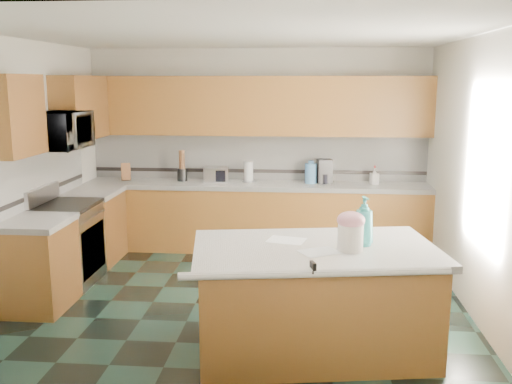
# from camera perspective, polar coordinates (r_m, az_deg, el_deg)

# --- Properties ---
(floor) EXTENTS (4.60, 4.60, 0.00)m
(floor) POSITION_cam_1_polar(r_m,az_deg,el_deg) (5.98, -1.76, -11.22)
(floor) COLOR black
(floor) RESTS_ON ground
(ceiling) EXTENTS (4.60, 4.60, 0.00)m
(ceiling) POSITION_cam_1_polar(r_m,az_deg,el_deg) (5.55, -1.93, 15.53)
(ceiling) COLOR white
(ceiling) RESTS_ON ground
(wall_back) EXTENTS (4.60, 0.04, 2.70)m
(wall_back) POSITION_cam_1_polar(r_m,az_deg,el_deg) (7.90, 0.17, 4.39)
(wall_back) COLOR silver
(wall_back) RESTS_ON ground
(wall_front) EXTENTS (4.60, 0.04, 2.70)m
(wall_front) POSITION_cam_1_polar(r_m,az_deg,el_deg) (3.37, -6.57, -4.78)
(wall_front) COLOR silver
(wall_front) RESTS_ON ground
(wall_left) EXTENTS (0.04, 4.60, 2.70)m
(wall_left) POSITION_cam_1_polar(r_m,az_deg,el_deg) (6.32, -23.23, 1.82)
(wall_left) COLOR silver
(wall_left) RESTS_ON ground
(wall_right) EXTENTS (0.04, 4.60, 2.70)m
(wall_right) POSITION_cam_1_polar(r_m,az_deg,el_deg) (5.81, 21.52, 1.21)
(wall_right) COLOR silver
(wall_right) RESTS_ON ground
(back_base_cab) EXTENTS (4.60, 0.60, 0.86)m
(back_base_cab) POSITION_cam_1_polar(r_m,az_deg,el_deg) (7.74, -0.03, -2.67)
(back_base_cab) COLOR #3B220F
(back_base_cab) RESTS_ON ground
(back_countertop) EXTENTS (4.60, 0.64, 0.06)m
(back_countertop) POSITION_cam_1_polar(r_m,az_deg,el_deg) (7.65, -0.03, 0.68)
(back_countertop) COLOR white
(back_countertop) RESTS_ON back_base_cab
(back_upper_cab) EXTENTS (4.60, 0.33, 0.78)m
(back_upper_cab) POSITION_cam_1_polar(r_m,az_deg,el_deg) (7.66, 0.06, 8.61)
(back_upper_cab) COLOR #3B220F
(back_upper_cab) RESTS_ON wall_back
(back_backsplash) EXTENTS (4.60, 0.02, 0.63)m
(back_backsplash) POSITION_cam_1_polar(r_m,az_deg,el_deg) (7.88, 0.15, 3.53)
(back_backsplash) COLOR silver
(back_backsplash) RESTS_ON back_countertop
(back_accent_band) EXTENTS (4.60, 0.01, 0.05)m
(back_accent_band) POSITION_cam_1_polar(r_m,az_deg,el_deg) (7.90, 0.15, 2.12)
(back_accent_band) COLOR black
(back_accent_band) RESTS_ON back_countertop
(left_base_cab_rear) EXTENTS (0.60, 0.82, 0.86)m
(left_base_cab_rear) POSITION_cam_1_polar(r_m,az_deg,el_deg) (7.52, -15.93, -3.52)
(left_base_cab_rear) COLOR #3B220F
(left_base_cab_rear) RESTS_ON ground
(left_counter_rear) EXTENTS (0.64, 0.82, 0.06)m
(left_counter_rear) POSITION_cam_1_polar(r_m,az_deg,el_deg) (7.42, -16.12, -0.08)
(left_counter_rear) COLOR white
(left_counter_rear) RESTS_ON left_base_cab_rear
(left_base_cab_front) EXTENTS (0.60, 0.72, 0.86)m
(left_base_cab_front) POSITION_cam_1_polar(r_m,az_deg,el_deg) (6.17, -20.99, -7.02)
(left_base_cab_front) COLOR #3B220F
(left_base_cab_front) RESTS_ON ground
(left_counter_front) EXTENTS (0.64, 0.72, 0.06)m
(left_counter_front) POSITION_cam_1_polar(r_m,az_deg,el_deg) (6.05, -21.29, -2.86)
(left_counter_front) COLOR white
(left_counter_front) RESTS_ON left_base_cab_front
(left_backsplash) EXTENTS (0.02, 2.30, 0.63)m
(left_backsplash) POSITION_cam_1_polar(r_m,az_deg,el_deg) (6.80, -20.76, 1.62)
(left_backsplash) COLOR silver
(left_backsplash) RESTS_ON wall_left
(left_accent_band) EXTENTS (0.01, 2.30, 0.05)m
(left_accent_band) POSITION_cam_1_polar(r_m,az_deg,el_deg) (6.83, -20.60, 0.00)
(left_accent_band) COLOR black
(left_accent_band) RESTS_ON wall_left
(left_upper_cab_rear) EXTENTS (0.33, 1.09, 0.78)m
(left_upper_cab_rear) POSITION_cam_1_polar(r_m,az_deg,el_deg) (7.47, -17.15, 8.06)
(left_upper_cab_rear) COLOR #3B220F
(left_upper_cab_rear) RESTS_ON wall_left
(left_upper_cab_front) EXTENTS (0.33, 0.72, 0.78)m
(left_upper_cab_front) POSITION_cam_1_polar(r_m,az_deg,el_deg) (5.96, -23.17, 7.04)
(left_upper_cab_front) COLOR #3B220F
(left_upper_cab_front) RESTS_ON wall_left
(range_body) EXTENTS (0.60, 0.76, 0.88)m
(range_body) POSITION_cam_1_polar(r_m,az_deg,el_deg) (6.81, -18.29, -5.08)
(range_body) COLOR #B7B7BC
(range_body) RESTS_ON ground
(range_oven_door) EXTENTS (0.02, 0.68, 0.55)m
(range_oven_door) POSITION_cam_1_polar(r_m,az_deg,el_deg) (6.71, -15.99, -5.53)
(range_oven_door) COLOR black
(range_oven_door) RESTS_ON range_body
(range_cooktop) EXTENTS (0.62, 0.78, 0.04)m
(range_cooktop) POSITION_cam_1_polar(r_m,az_deg,el_deg) (6.70, -18.53, -1.29)
(range_cooktop) COLOR black
(range_cooktop) RESTS_ON range_body
(range_handle) EXTENTS (0.02, 0.66, 0.02)m
(range_handle) POSITION_cam_1_polar(r_m,az_deg,el_deg) (6.61, -15.92, -2.38)
(range_handle) COLOR #B7B7BC
(range_handle) RESTS_ON range_body
(range_backguard) EXTENTS (0.06, 0.76, 0.18)m
(range_backguard) POSITION_cam_1_polar(r_m,az_deg,el_deg) (6.78, -20.60, -0.25)
(range_backguard) COLOR #B7B7BC
(range_backguard) RESTS_ON range_body
(microwave) EXTENTS (0.50, 0.73, 0.41)m
(microwave) POSITION_cam_1_polar(r_m,az_deg,el_deg) (6.58, -18.97, 5.81)
(microwave) COLOR #B7B7BC
(microwave) RESTS_ON wall_left
(island_base) EXTENTS (2.05, 1.37, 0.86)m
(island_base) POSITION_cam_1_polar(r_m,az_deg,el_deg) (4.92, 5.83, -10.90)
(island_base) COLOR #3B220F
(island_base) RESTS_ON ground
(island_top) EXTENTS (2.16, 1.48, 0.06)m
(island_top) POSITION_cam_1_polar(r_m,az_deg,el_deg) (4.77, 5.93, -5.77)
(island_top) COLOR white
(island_top) RESTS_ON island_base
(island_bullnose) EXTENTS (1.98, 0.37, 0.06)m
(island_bullnose) POSITION_cam_1_polar(r_m,az_deg,el_deg) (4.21, 6.04, -8.10)
(island_bullnose) COLOR white
(island_bullnose) RESTS_ON island_base
(treat_jar) EXTENTS (0.25, 0.25, 0.22)m
(treat_jar) POSITION_cam_1_polar(r_m,az_deg,el_deg) (4.66, 9.42, -4.49)
(treat_jar) COLOR silver
(treat_jar) RESTS_ON island_top
(treat_jar_lid) EXTENTS (0.23, 0.23, 0.14)m
(treat_jar_lid) POSITION_cam_1_polar(r_m,az_deg,el_deg) (4.63, 9.48, -2.79)
(treat_jar_lid) COLOR #CE8190
(treat_jar_lid) RESTS_ON treat_jar
(treat_jar_knob) EXTENTS (0.07, 0.03, 0.03)m
(treat_jar_knob) POSITION_cam_1_polar(r_m,az_deg,el_deg) (4.61, 9.50, -2.21)
(treat_jar_knob) COLOR tan
(treat_jar_knob) RESTS_ON treat_jar_lid
(treat_jar_knob_end_l) EXTENTS (0.04, 0.04, 0.04)m
(treat_jar_knob_end_l) POSITION_cam_1_polar(r_m,az_deg,el_deg) (4.61, 9.03, -2.20)
(treat_jar_knob_end_l) COLOR tan
(treat_jar_knob_end_l) RESTS_ON treat_jar_lid
(treat_jar_knob_end_r) EXTENTS (0.04, 0.04, 0.04)m
(treat_jar_knob_end_r) POSITION_cam_1_polar(r_m,az_deg,el_deg) (4.62, 9.96, -2.21)
(treat_jar_knob_end_r) COLOR tan
(treat_jar_knob_end_r) RESTS_ON treat_jar_lid
(soap_bottle_island) EXTENTS (0.20, 0.20, 0.41)m
(soap_bottle_island) POSITION_cam_1_polar(r_m,az_deg,el_deg) (4.79, 10.74, -2.89)
(soap_bottle_island) COLOR teal
(soap_bottle_island) RESTS_ON island_top
(paper_sheet_a) EXTENTS (0.37, 0.35, 0.00)m
(paper_sheet_a) POSITION_cam_1_polar(r_m,az_deg,el_deg) (4.61, 6.36, -5.96)
(paper_sheet_a) COLOR white
(paper_sheet_a) RESTS_ON island_top
(paper_sheet_b) EXTENTS (0.36, 0.30, 0.00)m
(paper_sheet_b) POSITION_cam_1_polar(r_m,az_deg,el_deg) (4.92, 3.05, -4.83)
(paper_sheet_b) COLOR white
(paper_sheet_b) RESTS_ON island_top
(clamp_body) EXTENTS (0.05, 0.09, 0.08)m
(clamp_body) POSITION_cam_1_polar(r_m,az_deg,el_deg) (4.21, 5.72, -7.49)
(clamp_body) COLOR black
(clamp_body) RESTS_ON island_top
(clamp_handle) EXTENTS (0.01, 0.06, 0.01)m
(clamp_handle) POSITION_cam_1_polar(r_m,az_deg,el_deg) (4.17, 5.72, -7.98)
(clamp_handle) COLOR black
(clamp_handle) RESTS_ON island_top
(knife_block) EXTENTS (0.17, 0.20, 0.25)m
(knife_block) POSITION_cam_1_polar(r_m,az_deg,el_deg) (8.03, -12.88, 1.96)
(knife_block) COLOR #472814
(knife_block) RESTS_ON back_countertop
(utensil_crock) EXTENTS (0.14, 0.14, 0.17)m
(utensil_crock) POSITION_cam_1_polar(r_m,az_deg,el_deg) (7.86, -7.39, 1.73)
(utensil_crock) COLOR black
(utensil_crock) RESTS_ON back_countertop
(utensil_bundle) EXTENTS (0.08, 0.08, 0.25)m
(utensil_bundle) POSITION_cam_1_polar(r_m,az_deg,el_deg) (7.83, -7.43, 3.24)
(utensil_bundle) COLOR #472814
(utensil_bundle) RESTS_ON utensil_crock
(toaster_oven) EXTENTS (0.36, 0.28, 0.19)m
(toaster_oven) POSITION_cam_1_polar(r_m,az_deg,el_deg) (7.74, -4.04, 1.73)
(toaster_oven) COLOR #B7B7BC
(toaster_oven) RESTS_ON back_countertop
(toaster_oven_door) EXTENTS (0.29, 0.01, 0.15)m
(toaster_oven_door) POSITION_cam_1_polar(r_m,az_deg,el_deg) (7.64, -4.17, 1.60)
(toaster_oven_door) COLOR black
(toaster_oven_door) RESTS_ON toaster_oven
(paper_towel) EXTENTS (0.12, 0.12, 0.28)m
(paper_towel) POSITION_cam_1_polar(r_m,az_deg,el_deg) (7.73, -0.74, 2.05)
(paper_towel) COLOR white
(paper_towel) RESTS_ON back_countertop
(paper_towel_base) EXTENTS (0.18, 0.18, 0.01)m
(paper_towel_base) POSITION_cam_1_polar(r_m,az_deg,el_deg) (7.75, -0.74, 1.10)
(paper_towel_base) COLOR #B7B7BC
(paper_towel_base) RESTS_ON back_countertop
(water_jug) EXTENTS (0.16, 0.16, 0.26)m
(water_jug) POSITION_cam_1_polar(r_m,az_deg,el_deg) (7.65, 5.51, 1.87)
(water_jug) COLOR #4B82B8
(water_jug) RESTS_ON back_countertop
(water_jug_neck) EXTENTS (0.08, 0.08, 0.04)m
(water_jug_neck) POSITION_cam_1_polar(r_m,az_deg,el_deg) (7.63, 5.53, 2.99)
(water_jug_neck) COLOR #4B82B8
(water_jug_neck) RESTS_ON water_jug
(coffee_maker) EXTENTS (0.22, 0.24, 0.32)m
(coffee_maker) POSITION_cam_1_polar(r_m,az_deg,el_deg) (7.67, 6.86, 2.08)
(coffee_maker) COLOR black
(coffee_maker) RESTS_ON back_countertop
(coffee_carafe) EXTENTS (0.13, 0.13, 0.13)m
(coffee_carafe) POSITION_cam_1_polar(r_m,az_deg,el_deg) (7.64, 6.85, 1.33)
(coffee_carafe) COLOR black
(coffee_carafe) RESTS_ON back_countertop
(soap_bottle_back) EXTENTS (0.12, 0.13, 0.22)m
(soap_bottle_back) POSITION_cam_1_polar(r_m,az_deg,el_deg) (7.70, 11.76, 1.57)
(soap_bottle_back) COLOR white
(soap_bottle_back) RESTS_ON back_countertop
(soap_back_cap) EXTENTS (0.02, 0.02, 0.03)m
(soap_back_cap) POSITION_cam_1_polar(r_m,az_deg,el_deg) (7.68, 11.80, 2.48)
(soap_back_cap) COLOR red
(soap_back_cap) RESTS_ON soap_bottle_back
(window_light_proxy) EXTENTS (0.02, 1.40, 1.10)m
(window_light_proxy) POSITION_cam_1_polar(r_m,az_deg,el_deg) (5.59, 21.90, 2.38)
(window_light_proxy) COLOR white
(window_light_proxy) RESTS_ON wall_right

